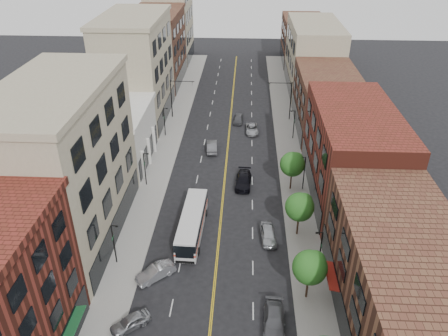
% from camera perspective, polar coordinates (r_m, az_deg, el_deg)
% --- Properties ---
extents(ground, '(220.00, 220.00, 0.00)m').
position_cam_1_polar(ground, '(43.40, -1.78, -19.94)').
color(ground, black).
rests_on(ground, ground).
extents(sidewalk_left, '(4.00, 110.00, 0.15)m').
position_cam_1_polar(sidewalk_left, '(72.08, -7.53, 2.47)').
color(sidewalk_left, gray).
rests_on(sidewalk_left, ground).
extents(sidewalk_right, '(4.00, 110.00, 0.15)m').
position_cam_1_polar(sidewalk_right, '(71.33, 8.50, 2.08)').
color(sidewalk_right, gray).
rests_on(sidewalk_right, ground).
extents(bldg_l_tanoffice, '(10.00, 22.00, 18.00)m').
position_cam_1_polar(bldg_l_tanoffice, '(51.33, -20.01, -0.05)').
color(bldg_l_tanoffice, gray).
rests_on(bldg_l_tanoffice, ground).
extents(bldg_l_white, '(10.00, 14.00, 8.00)m').
position_cam_1_polar(bldg_l_white, '(68.50, -14.09, 3.91)').
color(bldg_l_white, silver).
rests_on(bldg_l_white, ground).
extents(bldg_l_far_a, '(10.00, 20.00, 18.00)m').
position_cam_1_polar(bldg_l_far_a, '(81.91, -11.36, 12.36)').
color(bldg_l_far_a, gray).
rests_on(bldg_l_far_a, ground).
extents(bldg_l_far_b, '(10.00, 20.00, 15.00)m').
position_cam_1_polar(bldg_l_far_b, '(101.05, -8.67, 15.08)').
color(bldg_l_far_b, brown).
rests_on(bldg_l_far_b, ground).
extents(bldg_l_far_c, '(10.00, 16.00, 20.00)m').
position_cam_1_polar(bldg_l_far_c, '(117.72, -7.10, 18.57)').
color(bldg_l_far_c, gray).
rests_on(bldg_l_far_c, ground).
extents(bldg_r_near, '(10.00, 26.00, 10.00)m').
position_cam_1_polar(bldg_r_near, '(42.10, 22.73, -15.03)').
color(bldg_r_near, brown).
rests_on(bldg_r_near, ground).
extents(bldg_r_mid, '(10.00, 22.00, 12.00)m').
position_cam_1_polar(bldg_r_mid, '(60.18, 16.37, 1.91)').
color(bldg_r_mid, '#5E2318').
rests_on(bldg_r_mid, ground).
extents(bldg_r_far_a, '(10.00, 20.00, 10.00)m').
position_cam_1_polar(bldg_r_far_a, '(79.31, 13.30, 8.47)').
color(bldg_r_far_a, brown).
rests_on(bldg_r_far_a, ground).
extents(bldg_r_far_b, '(10.00, 22.00, 14.00)m').
position_cam_1_polar(bldg_r_far_b, '(98.36, 11.57, 14.10)').
color(bldg_r_far_b, gray).
rests_on(bldg_r_far_b, ground).
extents(bldg_r_far_c, '(10.00, 18.00, 11.00)m').
position_cam_1_polar(bldg_r_far_c, '(117.91, 10.26, 16.11)').
color(bldg_r_far_c, brown).
rests_on(bldg_r_far_c, ground).
extents(tree_r_1, '(3.40, 3.40, 5.59)m').
position_cam_1_polar(tree_r_1, '(43.65, 11.26, -12.48)').
color(tree_r_1, black).
rests_on(tree_r_1, sidewalk_right).
extents(tree_r_2, '(3.40, 3.40, 5.59)m').
position_cam_1_polar(tree_r_2, '(51.38, 9.94, -4.92)').
color(tree_r_2, black).
rests_on(tree_r_2, sidewalk_right).
extents(tree_r_3, '(3.40, 3.40, 5.59)m').
position_cam_1_polar(tree_r_3, '(59.80, 9.00, 0.59)').
color(tree_r_3, black).
rests_on(tree_r_3, sidewalk_right).
extents(lamp_l_1, '(0.81, 0.55, 5.05)m').
position_cam_1_polar(lamp_l_1, '(48.79, -14.17, -9.35)').
color(lamp_l_1, black).
rests_on(lamp_l_1, sidewalk_left).
extents(lamp_l_2, '(0.81, 0.55, 5.05)m').
position_cam_1_polar(lamp_l_2, '(61.47, -10.27, 0.10)').
color(lamp_l_2, black).
rests_on(lamp_l_2, sidewalk_left).
extents(lamp_l_3, '(0.81, 0.55, 5.05)m').
position_cam_1_polar(lamp_l_3, '(75.43, -7.76, 6.20)').
color(lamp_l_3, black).
rests_on(lamp_l_3, sidewalk_left).
extents(lamp_r_1, '(0.81, 0.55, 5.05)m').
position_cam_1_polar(lamp_r_1, '(47.56, 12.45, -10.29)').
color(lamp_r_1, black).
rests_on(lamp_r_1, sidewalk_right).
extents(lamp_r_2, '(0.81, 0.55, 5.05)m').
position_cam_1_polar(lamp_r_2, '(60.50, 10.39, -0.44)').
color(lamp_r_2, black).
rests_on(lamp_r_2, sidewalk_right).
extents(lamp_r_3, '(0.81, 0.55, 5.05)m').
position_cam_1_polar(lamp_r_3, '(74.64, 9.10, 5.83)').
color(lamp_r_3, black).
rests_on(lamp_r_3, sidewalk_right).
extents(signal_mast_left, '(4.49, 0.18, 7.20)m').
position_cam_1_polar(signal_mast_left, '(81.97, -6.41, 9.55)').
color(signal_mast_left, black).
rests_on(signal_mast_left, sidewalk_left).
extents(signal_mast_right, '(4.49, 0.18, 7.20)m').
position_cam_1_polar(signal_mast_right, '(81.29, 8.22, 9.25)').
color(signal_mast_right, black).
rests_on(signal_mast_right, sidewalk_right).
extents(city_bus, '(2.94, 11.15, 2.85)m').
position_cam_1_polar(city_bus, '(52.34, -4.20, -7.10)').
color(city_bus, silver).
rests_on(city_bus, ground).
extents(car_angle_a, '(3.92, 3.58, 1.30)m').
position_cam_1_polar(car_angle_a, '(43.69, -12.14, -19.09)').
color(car_angle_a, '#979A9E').
rests_on(car_angle_a, ground).
extents(car_angle_b, '(4.20, 3.94, 1.41)m').
position_cam_1_polar(car_angle_b, '(47.73, -8.93, -13.34)').
color(car_angle_b, '#B9BBC1').
rests_on(car_angle_b, ground).
extents(car_parked_mid, '(2.23, 5.04, 1.44)m').
position_cam_1_polar(car_parked_mid, '(43.05, 6.56, -19.26)').
color(car_parked_mid, '#4F5054').
rests_on(car_parked_mid, ground).
extents(car_parked_far, '(2.10, 4.48, 1.48)m').
position_cam_1_polar(car_parked_far, '(52.19, 5.78, -8.59)').
color(car_parked_far, '#A1A5A9').
rests_on(car_parked_far, ground).
extents(car_lane_behind, '(1.99, 4.74, 1.52)m').
position_cam_1_polar(car_lane_behind, '(70.81, -1.59, 2.83)').
color(car_lane_behind, '#515257').
rests_on(car_lane_behind, ground).
extents(car_lane_a, '(2.45, 5.43, 1.54)m').
position_cam_1_polar(car_lane_a, '(61.72, 2.55, -1.64)').
color(car_lane_a, black).
rests_on(car_lane_a, ground).
extents(car_lane_b, '(2.35, 4.77, 1.30)m').
position_cam_1_polar(car_lane_b, '(77.21, 3.66, 5.12)').
color(car_lane_b, '#A0A2A8').
rests_on(car_lane_b, ground).
extents(car_lane_c, '(2.02, 4.22, 1.39)m').
position_cam_1_polar(car_lane_c, '(81.02, 1.90, 6.45)').
color(car_lane_c, '#4F5054').
rests_on(car_lane_c, ground).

